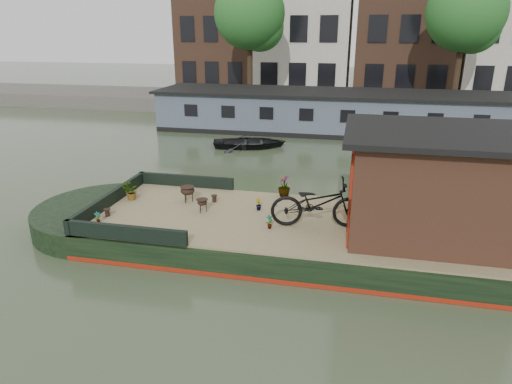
% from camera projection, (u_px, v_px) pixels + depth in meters
% --- Properties ---
extents(ground, '(120.00, 120.00, 0.00)m').
position_uv_depth(ground, '(329.00, 248.00, 11.40)').
color(ground, '#303E27').
rests_on(ground, ground).
extents(houseboat_hull, '(14.01, 4.02, 0.60)m').
position_uv_depth(houseboat_hull, '(277.00, 233.00, 11.58)').
color(houseboat_hull, black).
rests_on(houseboat_hull, ground).
extents(houseboat_deck, '(11.80, 3.80, 0.05)m').
position_uv_depth(houseboat_deck, '(331.00, 225.00, 11.19)').
color(houseboat_deck, '#8A7D55').
rests_on(houseboat_deck, houseboat_hull).
extents(bow_bulwark, '(3.00, 4.00, 0.35)m').
position_uv_depth(bow_bulwark, '(140.00, 201.00, 12.15)').
color(bow_bulwark, black).
rests_on(bow_bulwark, houseboat_deck).
extents(cabin, '(4.00, 3.50, 2.42)m').
position_uv_depth(cabin, '(431.00, 182.00, 10.32)').
color(cabin, '#331E14').
rests_on(cabin, houseboat_deck).
extents(bicycle, '(2.33, 1.13, 1.17)m').
position_uv_depth(bicycle, '(318.00, 203.00, 10.86)').
color(bicycle, black).
rests_on(bicycle, houseboat_deck).
extents(potted_plant_a, '(0.22, 0.22, 0.35)m').
position_uv_depth(potted_plant_a, '(269.00, 222.00, 10.84)').
color(potted_plant_a, '#9E632D').
rests_on(potted_plant_a, houseboat_deck).
extents(potted_plant_b, '(0.22, 0.22, 0.31)m').
position_uv_depth(potted_plant_b, '(258.00, 204.00, 11.98)').
color(potted_plant_b, brown).
rests_on(potted_plant_b, houseboat_deck).
extents(potted_plant_c, '(0.55, 0.53, 0.47)m').
position_uv_depth(potted_plant_c, '(131.00, 192.00, 12.68)').
color(potted_plant_c, brown).
rests_on(potted_plant_c, houseboat_deck).
extents(potted_plant_d, '(0.45, 0.45, 0.61)m').
position_uv_depth(potted_plant_d, '(284.00, 186.00, 12.93)').
color(potted_plant_d, brown).
rests_on(potted_plant_d, houseboat_deck).
extents(potted_plant_e, '(0.18, 0.19, 0.30)m').
position_uv_depth(potted_plant_e, '(98.00, 217.00, 11.17)').
color(potted_plant_e, brown).
rests_on(potted_plant_e, houseboat_deck).
extents(brazier_front, '(0.54, 0.54, 0.44)m').
position_uv_depth(brazier_front, '(188.00, 194.00, 12.54)').
color(brazier_front, black).
rests_on(brazier_front, houseboat_deck).
extents(brazier_rear, '(0.43, 0.43, 0.35)m').
position_uv_depth(brazier_rear, '(202.00, 206.00, 11.85)').
color(brazier_rear, black).
rests_on(brazier_rear, houseboat_deck).
extents(bollard_port, '(0.17, 0.17, 0.20)m').
position_uv_depth(bollard_port, '(214.00, 199.00, 12.56)').
color(bollard_port, black).
rests_on(bollard_port, houseboat_deck).
extents(bollard_stbd, '(0.17, 0.17, 0.20)m').
position_uv_depth(bollard_stbd, '(107.00, 212.00, 11.60)').
color(bollard_stbd, black).
rests_on(bollard_stbd, houseboat_deck).
extents(dinghy, '(3.85, 3.16, 0.70)m').
position_uv_depth(dinghy, '(250.00, 140.00, 21.06)').
color(dinghy, black).
rests_on(dinghy, ground).
extents(far_houseboat, '(20.40, 4.40, 2.11)m').
position_uv_depth(far_houseboat, '(349.00, 114.00, 23.95)').
color(far_houseboat, '#495662').
rests_on(far_houseboat, ground).
extents(quay, '(60.00, 6.00, 0.90)m').
position_uv_depth(quay, '(351.00, 105.00, 30.10)').
color(quay, '#47443F').
rests_on(quay, ground).
extents(tree_left, '(4.40, 4.40, 7.40)m').
position_uv_depth(tree_left, '(252.00, 17.00, 28.25)').
color(tree_left, '#332316').
rests_on(tree_left, quay).
extents(tree_right, '(4.40, 4.40, 7.40)m').
position_uv_depth(tree_right, '(468.00, 16.00, 25.71)').
color(tree_right, '#332316').
rests_on(tree_right, quay).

